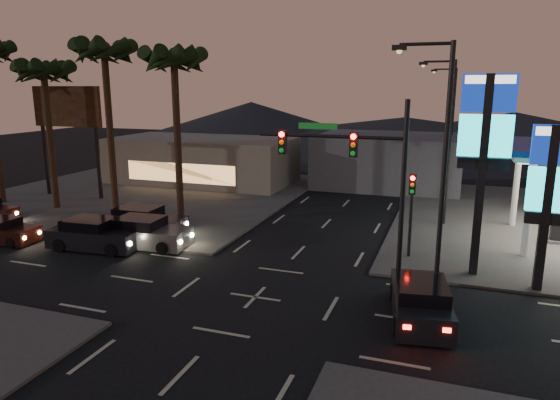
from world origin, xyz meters
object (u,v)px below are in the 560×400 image
at_px(pylon_sign_tall, 485,136).
at_px(suv_station, 420,301).
at_px(traffic_signal_mast, 359,169).
at_px(car_lane_a_front, 94,235).
at_px(car_lane_b_mid, 143,222).
at_px(pylon_sign_short, 549,183).
at_px(car_lane_b_front, 145,233).
at_px(car_lane_a_mid, 2,231).

height_order(pylon_sign_tall, suv_station, pylon_sign_tall).
height_order(traffic_signal_mast, suv_station, traffic_signal_mast).
bearing_deg(car_lane_a_front, pylon_sign_tall, 7.30).
bearing_deg(traffic_signal_mast, car_lane_b_mid, 162.56).
xyz_separation_m(pylon_sign_short, car_lane_b_mid, (-20.58, 1.68, -3.90)).
relative_size(traffic_signal_mast, car_lane_b_front, 1.59).
bearing_deg(car_lane_a_front, suv_station, -9.54).
bearing_deg(car_lane_b_mid, pylon_sign_short, -4.66).
bearing_deg(car_lane_b_mid, car_lane_b_front, -53.50).
height_order(car_lane_a_mid, suv_station, suv_station).
distance_m(traffic_signal_mast, car_lane_b_front, 12.91).
bearing_deg(car_lane_b_front, pylon_sign_short, 0.79).
xyz_separation_m(car_lane_a_mid, car_lane_b_front, (8.00, 1.89, 0.13)).
height_order(car_lane_a_front, car_lane_b_mid, car_lane_a_front).
bearing_deg(car_lane_a_mid, pylon_sign_short, 4.54).
bearing_deg(car_lane_b_front, car_lane_a_front, -153.39).
bearing_deg(car_lane_a_front, car_lane_b_front, 26.61).
bearing_deg(pylon_sign_short, suv_station, -136.34).
xyz_separation_m(pylon_sign_tall, car_lane_a_mid, (-24.64, -3.15, -5.78)).
xyz_separation_m(pylon_sign_tall, pylon_sign_short, (2.50, -1.00, -1.74)).
distance_m(pylon_sign_short, car_lane_a_mid, 27.53).
xyz_separation_m(pylon_sign_tall, car_lane_b_mid, (-18.08, 0.68, -5.64)).
bearing_deg(traffic_signal_mast, pylon_sign_short, 19.13).
height_order(car_lane_a_front, car_lane_b_front, car_lane_a_front).
bearing_deg(car_lane_b_front, car_lane_b_mid, 126.50).
bearing_deg(traffic_signal_mast, car_lane_a_front, 175.65).
xyz_separation_m(car_lane_a_mid, car_lane_b_mid, (6.57, 3.83, 0.14)).
xyz_separation_m(traffic_signal_mast, suv_station, (2.76, -1.77, -4.51)).
bearing_deg(traffic_signal_mast, car_lane_b_front, 169.30).
bearing_deg(suv_station, car_lane_a_front, 170.46).
bearing_deg(suv_station, pylon_sign_short, 43.66).
distance_m(traffic_signal_mast, car_lane_b_mid, 14.68).
bearing_deg(suv_station, car_lane_b_front, 164.66).
bearing_deg(car_lane_a_mid, car_lane_b_front, 13.29).
bearing_deg(pylon_sign_tall, suv_station, -110.62).
height_order(car_lane_b_mid, suv_station, car_lane_b_mid).
height_order(car_lane_a_front, suv_station, car_lane_a_front).
relative_size(car_lane_a_front, suv_station, 1.05).
bearing_deg(pylon_sign_short, pylon_sign_tall, 158.20).
distance_m(car_lane_a_front, car_lane_b_front, 2.60).
bearing_deg(car_lane_b_front, car_lane_a_mid, -166.71).
relative_size(car_lane_a_front, car_lane_b_front, 1.02).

